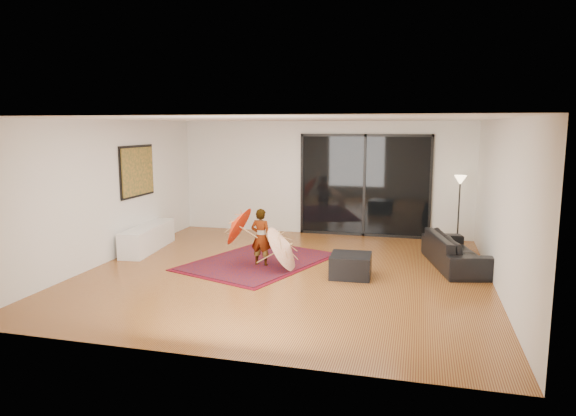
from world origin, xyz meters
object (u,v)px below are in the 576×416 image
(media_console, at_px, (148,238))
(sofa, at_px, (456,251))
(ottoman, at_px, (351,266))
(child, at_px, (261,237))

(media_console, height_order, sofa, sofa)
(media_console, bearing_deg, sofa, -3.81)
(ottoman, relative_size, child, 0.64)
(ottoman, xyz_separation_m, child, (-1.71, 0.28, 0.35))
(sofa, bearing_deg, media_console, 79.33)
(media_console, relative_size, child, 1.72)
(media_console, distance_m, ottoman, 4.49)
(media_console, bearing_deg, ottoman, -17.44)
(sofa, relative_size, child, 1.88)
(media_console, xyz_separation_m, child, (2.69, -0.60, 0.28))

